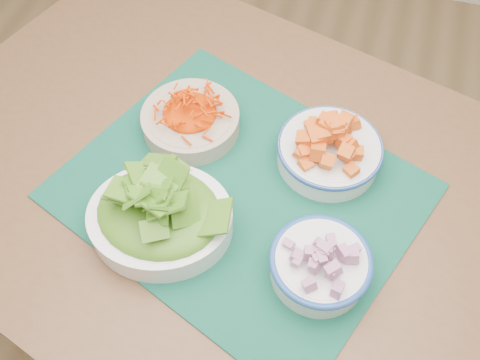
# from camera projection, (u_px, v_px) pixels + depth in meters

# --- Properties ---
(table) EXTENTS (1.40, 1.13, 0.75)m
(table) POSITION_uv_depth(u_px,v_px,m) (242.00, 213.00, 0.99)
(table) COLOR brown
(table) RESTS_ON ground
(placemat) EXTENTS (0.68, 0.62, 0.00)m
(placemat) POSITION_uv_depth(u_px,v_px,m) (240.00, 191.00, 0.90)
(placemat) COLOR #063226
(placemat) RESTS_ON table
(carrot_bowl) EXTENTS (0.22, 0.22, 0.07)m
(carrot_bowl) POSITION_uv_depth(u_px,v_px,m) (190.00, 117.00, 0.95)
(carrot_bowl) COLOR tan
(carrot_bowl) RESTS_ON placemat
(squash_bowl) EXTENTS (0.21, 0.21, 0.08)m
(squash_bowl) POSITION_uv_depth(u_px,v_px,m) (330.00, 147.00, 0.90)
(squash_bowl) COLOR silver
(squash_bowl) RESTS_ON placemat
(lettuce_bowl) EXTENTS (0.26, 0.24, 0.11)m
(lettuce_bowl) POSITION_uv_depth(u_px,v_px,m) (159.00, 212.00, 0.81)
(lettuce_bowl) COLOR white
(lettuce_bowl) RESTS_ON placemat
(onion_bowl) EXTENTS (0.18, 0.18, 0.08)m
(onion_bowl) POSITION_uv_depth(u_px,v_px,m) (321.00, 263.00, 0.78)
(onion_bowl) COLOR silver
(onion_bowl) RESTS_ON placemat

